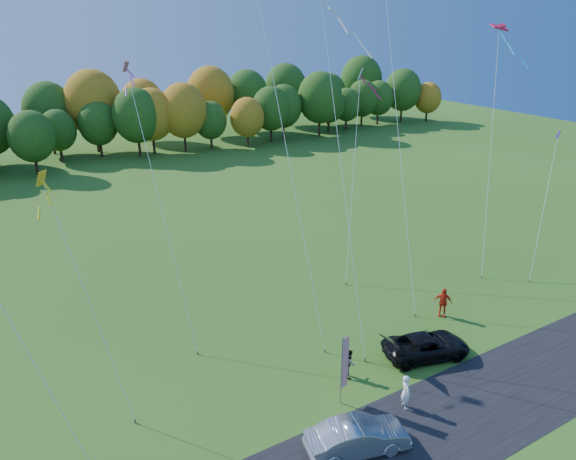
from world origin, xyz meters
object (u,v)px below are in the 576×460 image
black_suv (426,346)px  person_east (443,302)px  feather_flag (344,362)px  silver_sedan (357,437)px

black_suv → person_east: 4.97m
person_east → feather_flag: (-10.47, -3.44, 1.32)m
silver_sedan → black_suv: bearing=-49.5°
silver_sedan → person_east: (11.99, 6.49, 0.21)m
black_suv → person_east: size_ratio=2.52×
silver_sedan → person_east: person_east is taller
silver_sedan → person_east: 13.64m
black_suv → feather_flag: 6.58m
person_east → silver_sedan: bearing=-101.6°
person_east → black_suv: bearing=-96.3°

